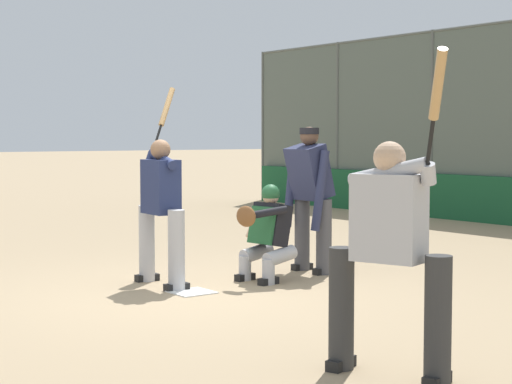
{
  "coord_description": "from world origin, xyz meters",
  "views": [
    {
      "loc": [
        -7.8,
        4.93,
        1.71
      ],
      "look_at": [
        0.17,
        -1.0,
        1.05
      ],
      "focal_mm": 60.0,
      "sensor_mm": 36.0,
      "label": 1
    }
  ],
  "objects_px": {
    "catcher_behind_plate": "(266,231)",
    "batter_at_plate": "(161,206)",
    "batter_on_deck": "(389,249)",
    "umpire_home": "(310,194)"
  },
  "relations": [
    {
      "from": "batter_at_plate",
      "to": "umpire_home",
      "type": "xyz_separation_m",
      "value": [
        -0.29,
        -1.97,
        0.07
      ]
    },
    {
      "from": "batter_at_plate",
      "to": "umpire_home",
      "type": "bearing_deg",
      "value": -94.71
    },
    {
      "from": "batter_at_plate",
      "to": "batter_on_deck",
      "type": "height_order",
      "value": "batter_at_plate"
    },
    {
      "from": "umpire_home",
      "to": "batter_on_deck",
      "type": "distance_m",
      "value": 4.66
    },
    {
      "from": "batter_on_deck",
      "to": "catcher_behind_plate",
      "type": "bearing_deg",
      "value": 135.98
    },
    {
      "from": "umpire_home",
      "to": "catcher_behind_plate",
      "type": "bearing_deg",
      "value": 102.99
    },
    {
      "from": "catcher_behind_plate",
      "to": "batter_at_plate",
      "type": "bearing_deg",
      "value": 60.0
    },
    {
      "from": "umpire_home",
      "to": "batter_on_deck",
      "type": "relative_size",
      "value": 0.8
    },
    {
      "from": "umpire_home",
      "to": "batter_on_deck",
      "type": "height_order",
      "value": "batter_on_deck"
    },
    {
      "from": "batter_at_plate",
      "to": "catcher_behind_plate",
      "type": "xyz_separation_m",
      "value": [
        -0.47,
        -1.14,
        -0.32
      ]
    }
  ]
}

